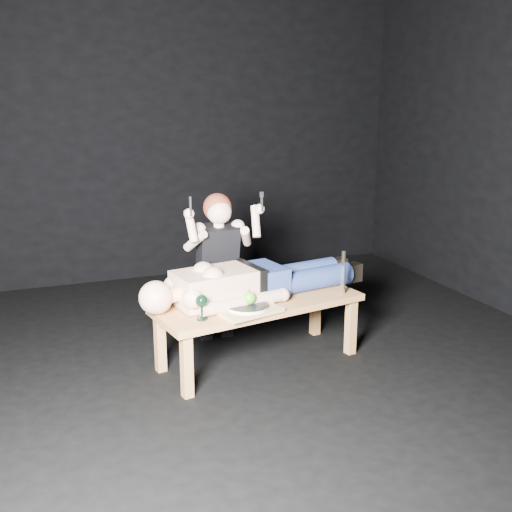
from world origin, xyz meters
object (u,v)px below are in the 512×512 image
object	(u,v)px
carving_knife	(343,272)
kneeling_woman	(215,265)
lying_man	(257,276)
goblet	(202,307)
serving_tray	(247,310)
table	(259,331)

from	to	relation	value
carving_knife	kneeling_woman	bearing A→B (deg)	132.18
lying_man	carving_knife	size ratio (longest dim) A/B	4.84
kneeling_woman	lying_man	bearing A→B (deg)	-66.48
goblet	serving_tray	bearing A→B (deg)	6.60
lying_man	goblet	bearing A→B (deg)	-156.81
table	serving_tray	size ratio (longest dim) A/B	3.59
table	lying_man	bearing A→B (deg)	65.26
table	lying_man	world-z (taller)	lying_man
serving_tray	kneeling_woman	bearing A→B (deg)	90.02
table	kneeling_woman	bearing A→B (deg)	95.97
serving_tray	table	bearing A→B (deg)	50.24
lying_man	carving_knife	distance (m)	0.60
lying_man	goblet	world-z (taller)	lying_man
table	goblet	bearing A→B (deg)	-165.10
table	carving_knife	world-z (taller)	carving_knife
serving_tray	carving_knife	distance (m)	0.77
lying_man	table	bearing A→B (deg)	-114.74
lying_man	serving_tray	xyz separation A→B (m)	(-0.17, -0.28, -0.13)
table	goblet	size ratio (longest dim) A/B	8.79
lying_man	kneeling_woman	bearing A→B (deg)	103.14
kneeling_woman	carving_knife	bearing A→B (deg)	-37.44
goblet	carving_knife	world-z (taller)	carving_knife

